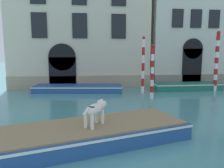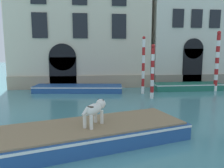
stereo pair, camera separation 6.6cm
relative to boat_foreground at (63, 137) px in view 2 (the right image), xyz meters
name	(u,v)px [view 2 (the right image)]	position (x,y,z in m)	size (l,w,h in m)	color
palazzo_right	(198,10)	(11.89, 14.22, 6.74)	(10.33, 6.13, 14.18)	beige
boat_foreground	(63,137)	(0.00, 0.00, 0.00)	(9.03, 4.56, 0.63)	#234C8C
dog_on_deck	(95,109)	(1.07, 0.22, 0.85)	(0.85, 1.11, 0.86)	silver
boat_moored_near_palazzo	(78,88)	(0.16, 9.80, -0.07)	(6.90, 2.62, 0.49)	#234C8C
boat_moored_far	(187,86)	(8.86, 9.54, -0.05)	(5.43, 1.64, 0.55)	#1E6651
mooring_pole_0	(143,65)	(4.91, 8.39, 1.76)	(0.22, 0.22, 4.16)	white
mooring_pole_1	(217,61)	(10.87, 8.82, 2.00)	(0.29, 0.29, 4.62)	white
mooring_pole_2	(152,71)	(5.10, 6.74, 1.47)	(0.24, 0.24, 3.57)	white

